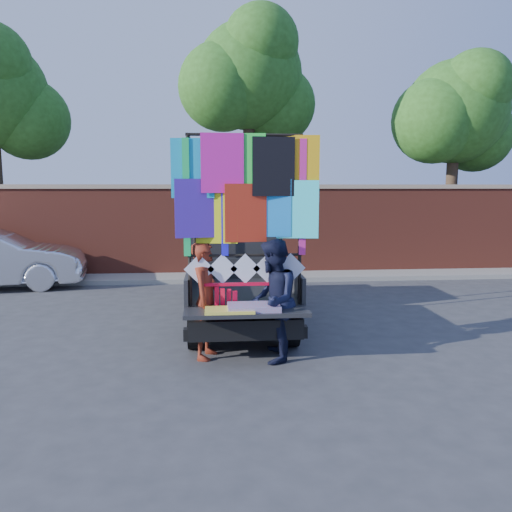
{
  "coord_description": "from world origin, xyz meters",
  "views": [
    {
      "loc": [
        -0.11,
        -7.32,
        2.53
      ],
      "look_at": [
        0.54,
        0.24,
        1.48
      ],
      "focal_mm": 35.0,
      "sensor_mm": 36.0,
      "label": 1
    }
  ],
  "objects": [
    {
      "name": "pickup_truck",
      "position": [
        0.35,
        2.42,
        0.83
      ],
      "size": [
        2.08,
        5.22,
        3.29
      ],
      "color": "black",
      "rests_on": "ground"
    },
    {
      "name": "tree_mid",
      "position": [
        1.02,
        8.12,
        5.7
      ],
      "size": [
        4.2,
        3.3,
        7.73
      ],
      "color": "#38281C",
      "rests_on": "ground"
    },
    {
      "name": "brick_wall",
      "position": [
        0.0,
        7.0,
        1.33
      ],
      "size": [
        30.0,
        0.45,
        2.61
      ],
      "color": "brown",
      "rests_on": "ground"
    },
    {
      "name": "tree_right",
      "position": [
        7.52,
        8.12,
        4.75
      ],
      "size": [
        4.2,
        3.3,
        6.62
      ],
      "color": "#38281C",
      "rests_on": "ground"
    },
    {
      "name": "curb",
      "position": [
        0.0,
        6.3,
        0.06
      ],
      "size": [
        30.0,
        1.2,
        0.12
      ],
      "primitive_type": "cube",
      "color": "gray",
      "rests_on": "ground"
    },
    {
      "name": "streamer_bundle",
      "position": [
        0.14,
        -0.18,
        0.92
      ],
      "size": [
        1.03,
        0.06,
        0.7
      ],
      "color": "red",
      "rests_on": "ground"
    },
    {
      "name": "ground",
      "position": [
        0.0,
        0.0,
        0.0
      ],
      "size": [
        90.0,
        90.0,
        0.0
      ],
      "primitive_type": "plane",
      "color": "#38383A",
      "rests_on": "ground"
    },
    {
      "name": "man",
      "position": [
        0.74,
        -0.28,
        0.9
      ],
      "size": [
        0.8,
        0.97,
        1.8
      ],
      "primitive_type": "imported",
      "rotation": [
        0.0,
        0.0,
        -1.72
      ],
      "color": "black",
      "rests_on": "ground"
    },
    {
      "name": "woman",
      "position": [
        -0.23,
        -0.06,
        0.87
      ],
      "size": [
        0.57,
        0.72,
        1.74
      ],
      "primitive_type": "imported",
      "rotation": [
        0.0,
        0.0,
        1.3
      ],
      "color": "maroon",
      "rests_on": "ground"
    }
  ]
}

